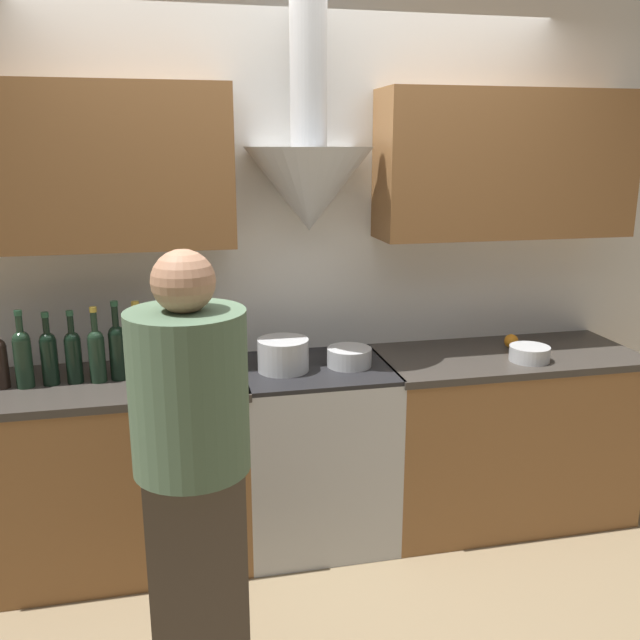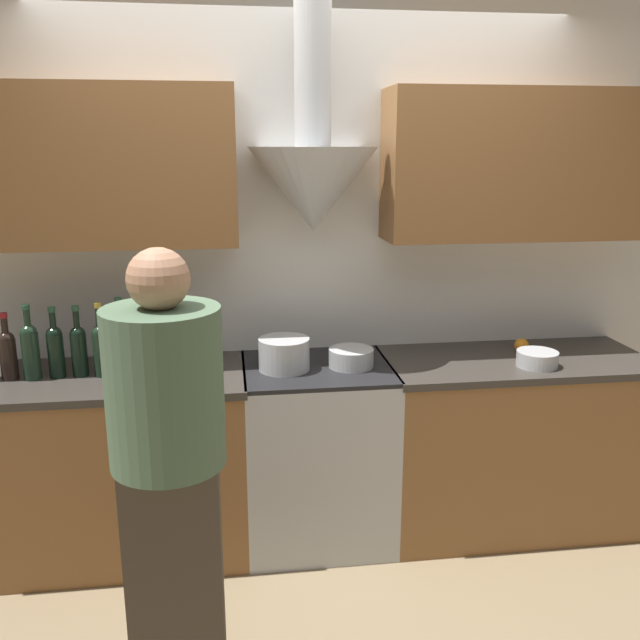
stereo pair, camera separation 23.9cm
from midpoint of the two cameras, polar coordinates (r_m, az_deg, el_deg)
ground_plane at (r=3.28m, az=2.85°, el=-20.70°), size 12.00×12.00×0.00m
wall_back at (r=3.31m, az=1.14°, el=7.28°), size 8.40×0.59×2.60m
counter_left at (r=3.35m, az=-15.61°, el=-11.70°), size 1.32×0.62×0.88m
counter_right at (r=3.64m, az=17.55°, el=-9.68°), size 1.30×0.62×0.88m
stove_range at (r=3.36m, az=1.84°, el=-11.03°), size 0.70×0.60×0.88m
wine_bottle_2 at (r=3.23m, az=-22.92°, el=-2.55°), size 0.07×0.07×0.30m
wine_bottle_3 at (r=3.19m, az=-21.27°, el=-2.28°), size 0.08×0.08×0.34m
wine_bottle_4 at (r=3.18m, az=-19.42°, el=-2.31°), size 0.07×0.07×0.32m
wine_bottle_5 at (r=3.17m, az=-17.64°, el=-2.28°), size 0.07×0.07×0.32m
wine_bottle_6 at (r=3.14m, az=-15.92°, el=-2.23°), size 0.07×0.07×0.34m
wine_bottle_7 at (r=3.14m, az=-14.32°, el=-1.99°), size 0.07×0.07×0.36m
wine_bottle_8 at (r=3.13m, az=-12.73°, el=-1.89°), size 0.08×0.08×0.35m
wine_bottle_9 at (r=3.11m, az=-11.11°, el=-1.96°), size 0.08×0.08×0.33m
stock_pot at (r=3.12m, az=-0.85°, el=-2.91°), size 0.24×0.24×0.15m
mixing_bowl at (r=3.18m, az=4.79°, el=-3.21°), size 0.21×0.21×0.09m
orange_fruit at (r=3.57m, az=18.47°, el=-2.09°), size 0.07×0.07×0.07m
saucepan at (r=3.37m, az=19.78°, el=-3.12°), size 0.19×0.19×0.07m
person_foreground_left at (r=2.23m, az=-9.47°, el=-12.74°), size 0.36×0.36×1.60m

